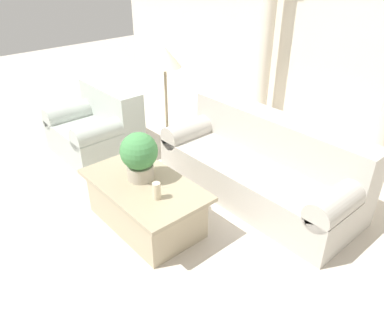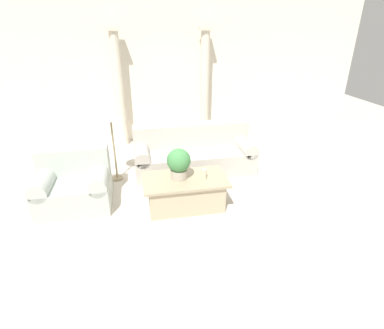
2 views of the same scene
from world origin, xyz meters
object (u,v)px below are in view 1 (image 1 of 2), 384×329
at_px(loveseat, 98,127).
at_px(coffee_table, 145,203).
at_px(potted_plant, 139,155).
at_px(sofa_long, 261,166).
at_px(floor_lamp, 165,62).

height_order(loveseat, coffee_table, loveseat).
bearing_deg(potted_plant, sofa_long, 69.34).
bearing_deg(sofa_long, potted_plant, -110.66).
relative_size(sofa_long, coffee_table, 1.77).
bearing_deg(floor_lamp, loveseat, -131.34).
xyz_separation_m(sofa_long, floor_lamp, (-1.49, -0.17, 0.90)).
relative_size(coffee_table, floor_lamp, 0.91).
relative_size(sofa_long, potted_plant, 4.74).
height_order(sofa_long, floor_lamp, floor_lamp).
bearing_deg(potted_plant, loveseat, 165.98).
xyz_separation_m(loveseat, coffee_table, (1.72, -0.44, -0.11)).
height_order(sofa_long, potted_plant, potted_plant).
bearing_deg(floor_lamp, coffee_table, -46.02).
bearing_deg(floor_lamp, potted_plant, -47.61).
distance_m(sofa_long, floor_lamp, 1.75).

